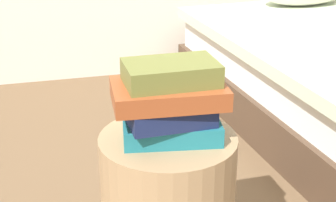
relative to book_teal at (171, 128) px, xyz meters
name	(u,v)px	position (x,y,z in m)	size (l,w,h in m)	color
book_teal	(171,128)	(0.00, 0.00, 0.00)	(0.26, 0.17, 0.05)	#1E727F
book_navy	(170,112)	(-0.01, -0.01, 0.05)	(0.22, 0.16, 0.05)	#19234C
book_rust	(169,93)	(-0.01, -0.01, 0.11)	(0.30, 0.19, 0.05)	#994723
book_olive	(170,72)	(0.00, 0.01, 0.16)	(0.24, 0.15, 0.06)	olive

